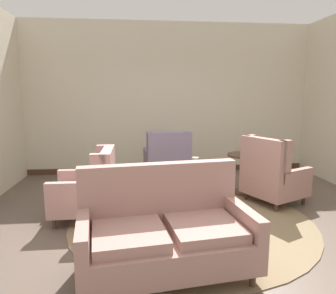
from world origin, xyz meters
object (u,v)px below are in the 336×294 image
(coffee_table, at_px, (198,190))
(porcelain_vase, at_px, (195,172))
(armchair_far_left, at_px, (167,164))
(settee, at_px, (165,233))
(side_table, at_px, (244,170))
(armchair_near_sideboard, at_px, (271,176))
(armchair_beside_settee, at_px, (89,189))

(coffee_table, relative_size, porcelain_vase, 2.50)
(coffee_table, bearing_deg, armchair_far_left, 100.14)
(porcelain_vase, bearing_deg, settee, -112.42)
(coffee_table, relative_size, side_table, 1.31)
(side_table, bearing_deg, armchair_far_left, 158.98)
(armchair_near_sideboard, bearing_deg, armchair_far_left, 31.85)
(porcelain_vase, distance_m, armchair_beside_settee, 1.50)
(armchair_beside_settee, height_order, armchair_far_left, armchair_far_left)
(armchair_near_sideboard, bearing_deg, armchair_beside_settee, 71.16)
(porcelain_vase, bearing_deg, armchair_far_left, 99.04)
(armchair_beside_settee, xyz_separation_m, side_table, (2.52, 0.83, 0.01))
(coffee_table, distance_m, porcelain_vase, 0.25)
(side_table, bearing_deg, coffee_table, -134.89)
(settee, bearing_deg, armchair_near_sideboard, 36.56)
(settee, relative_size, armchair_far_left, 1.61)
(armchair_beside_settee, bearing_deg, armchair_far_left, 137.57)
(armchair_near_sideboard, relative_size, armchair_far_left, 1.00)
(porcelain_vase, xyz_separation_m, armchair_beside_settee, (-1.47, 0.17, -0.24))
(armchair_far_left, bearing_deg, side_table, 154.64)
(coffee_table, height_order, side_table, side_table)
(coffee_table, relative_size, settee, 0.53)
(armchair_beside_settee, xyz_separation_m, armchair_far_left, (1.23, 1.33, 0.03))
(coffee_table, relative_size, armchair_far_left, 0.86)
(armchair_far_left, xyz_separation_m, side_table, (1.29, -0.50, -0.03))
(coffee_table, bearing_deg, settee, -114.14)
(side_table, bearing_deg, armchair_near_sideboard, -62.14)
(coffee_table, xyz_separation_m, side_table, (1.02, 1.02, 0.01))
(coffee_table, xyz_separation_m, armchair_beside_settee, (-1.50, 0.20, -0.00))
(armchair_beside_settee, distance_m, armchair_far_left, 1.81)
(coffee_table, bearing_deg, armchair_beside_settee, 172.61)
(side_table, bearing_deg, porcelain_vase, -136.61)
(porcelain_vase, distance_m, armchair_far_left, 1.53)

